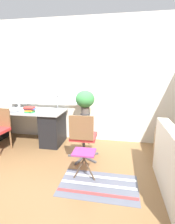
{
  "coord_description": "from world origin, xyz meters",
  "views": [
    {
      "loc": [
        1.17,
        -3.08,
        1.59
      ],
      "look_at": [
        0.55,
        0.18,
        0.8
      ],
      "focal_mm": 28.0,
      "sensor_mm": 36.0,
      "label": 1
    }
  ],
  "objects_px": {
    "monitor": "(18,97)",
    "keyboard": "(9,111)",
    "folding_stool": "(84,155)",
    "desk_lamp": "(57,97)",
    "book_stack": "(30,110)",
    "office_chair_swivel": "(83,136)",
    "potted_plant": "(85,100)",
    "mouse": "(21,112)",
    "plant_stand": "(85,119)"
  },
  "relations": [
    {
      "from": "mouse",
      "to": "plant_stand",
      "type": "relative_size",
      "value": 0.1
    },
    {
      "from": "desk_lamp",
      "to": "potted_plant",
      "type": "bearing_deg",
      "value": -5.1
    },
    {
      "from": "plant_stand",
      "to": "keyboard",
      "type": "bearing_deg",
      "value": -169.39
    },
    {
      "from": "monitor",
      "to": "desk_lamp",
      "type": "height_order",
      "value": "monitor"
    },
    {
      "from": "monitor",
      "to": "keyboard",
      "type": "distance_m",
      "value": 0.46
    },
    {
      "from": "monitor",
      "to": "office_chair_swivel",
      "type": "xyz_separation_m",
      "value": [
        1.68,
        -0.75,
        -0.56
      ]
    },
    {
      "from": "potted_plant",
      "to": "mouse",
      "type": "bearing_deg",
      "value": -166.59
    },
    {
      "from": "office_chair_swivel",
      "to": "folding_stool",
      "type": "xyz_separation_m",
      "value": [
        0.14,
        -0.59,
        -0.06
      ]
    },
    {
      "from": "book_stack",
      "to": "folding_stool",
      "type": "bearing_deg",
      "value": -35.55
    },
    {
      "from": "mouse",
      "to": "folding_stool",
      "type": "bearing_deg",
      "value": -31.92
    },
    {
      "from": "mouse",
      "to": "desk_lamp",
      "type": "bearing_deg",
      "value": 28.77
    },
    {
      "from": "mouse",
      "to": "potted_plant",
      "type": "xyz_separation_m",
      "value": [
        1.3,
        0.31,
        0.24
      ]
    },
    {
      "from": "keyboard",
      "to": "folding_stool",
      "type": "bearing_deg",
      "value": -27.84
    },
    {
      "from": "monitor",
      "to": "desk_lamp",
      "type": "bearing_deg",
      "value": -1.11
    },
    {
      "from": "book_stack",
      "to": "office_chair_swivel",
      "type": "distance_m",
      "value": 1.32
    },
    {
      "from": "office_chair_swivel",
      "to": "folding_stool",
      "type": "bearing_deg",
      "value": 102.16
    },
    {
      "from": "desk_lamp",
      "to": "potted_plant",
      "type": "relative_size",
      "value": 0.77
    },
    {
      "from": "folding_stool",
      "to": "keyboard",
      "type": "bearing_deg",
      "value": 152.16
    },
    {
      "from": "plant_stand",
      "to": "potted_plant",
      "type": "bearing_deg",
      "value": -116.57
    },
    {
      "from": "monitor",
      "to": "book_stack",
      "type": "xyz_separation_m",
      "value": [
        0.47,
        -0.37,
        -0.21
      ]
    },
    {
      "from": "desk_lamp",
      "to": "monitor",
      "type": "bearing_deg",
      "value": 178.89
    },
    {
      "from": "office_chair_swivel",
      "to": "folding_stool",
      "type": "height_order",
      "value": "office_chair_swivel"
    },
    {
      "from": "monitor",
      "to": "keyboard",
      "type": "xyz_separation_m",
      "value": [
        -0.01,
        -0.37,
        -0.26
      ]
    },
    {
      "from": "folding_stool",
      "to": "mouse",
      "type": "bearing_deg",
      "value": 148.08
    },
    {
      "from": "keyboard",
      "to": "office_chair_swivel",
      "type": "height_order",
      "value": "office_chair_swivel"
    },
    {
      "from": "desk_lamp",
      "to": "book_stack",
      "type": "height_order",
      "value": "desk_lamp"
    },
    {
      "from": "office_chair_swivel",
      "to": "book_stack",
      "type": "bearing_deg",
      "value": -18.52
    },
    {
      "from": "keyboard",
      "to": "book_stack",
      "type": "height_order",
      "value": "book_stack"
    },
    {
      "from": "keyboard",
      "to": "desk_lamp",
      "type": "relative_size",
      "value": 1.07
    },
    {
      "from": "office_chair_swivel",
      "to": "mouse",
      "type": "bearing_deg",
      "value": -15.97
    },
    {
      "from": "office_chair_swivel",
      "to": "folding_stool",
      "type": "distance_m",
      "value": 0.61
    },
    {
      "from": "monitor",
      "to": "office_chair_swivel",
      "type": "relative_size",
      "value": 0.59
    },
    {
      "from": "monitor",
      "to": "mouse",
      "type": "distance_m",
      "value": 0.54
    },
    {
      "from": "monitor",
      "to": "folding_stool",
      "type": "xyz_separation_m",
      "value": [
        1.82,
        -1.34,
        -0.62
      ]
    },
    {
      "from": "desk_lamp",
      "to": "plant_stand",
      "type": "distance_m",
      "value": 0.78
    },
    {
      "from": "keyboard",
      "to": "book_stack",
      "type": "distance_m",
      "value": 0.48
    },
    {
      "from": "mouse",
      "to": "plant_stand",
      "type": "height_order",
      "value": "mouse"
    },
    {
      "from": "office_chair_swivel",
      "to": "monitor",
      "type": "bearing_deg",
      "value": -25.32
    },
    {
      "from": "keyboard",
      "to": "book_stack",
      "type": "bearing_deg",
      "value": 0.03
    },
    {
      "from": "potted_plant",
      "to": "desk_lamp",
      "type": "bearing_deg",
      "value": 174.9
    },
    {
      "from": "office_chair_swivel",
      "to": "plant_stand",
      "type": "xyz_separation_m",
      "value": [
        -0.1,
        0.67,
        0.12
      ]
    },
    {
      "from": "keyboard",
      "to": "potted_plant",
      "type": "height_order",
      "value": "potted_plant"
    },
    {
      "from": "plant_stand",
      "to": "potted_plant",
      "type": "height_order",
      "value": "potted_plant"
    },
    {
      "from": "desk_lamp",
      "to": "folding_stool",
      "type": "xyz_separation_m",
      "value": [
        0.87,
        -1.32,
        -0.63
      ]
    },
    {
      "from": "book_stack",
      "to": "potted_plant",
      "type": "relative_size",
      "value": 0.46
    },
    {
      "from": "keyboard",
      "to": "potted_plant",
      "type": "relative_size",
      "value": 0.82
    },
    {
      "from": "mouse",
      "to": "potted_plant",
      "type": "bearing_deg",
      "value": 13.41
    },
    {
      "from": "plant_stand",
      "to": "monitor",
      "type": "bearing_deg",
      "value": 177.3
    },
    {
      "from": "monitor",
      "to": "folding_stool",
      "type": "bearing_deg",
      "value": -36.36
    },
    {
      "from": "monitor",
      "to": "plant_stand",
      "type": "height_order",
      "value": "monitor"
    }
  ]
}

